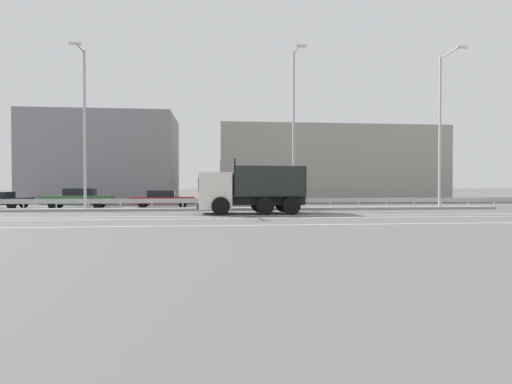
{
  "coord_description": "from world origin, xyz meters",
  "views": [
    {
      "loc": [
        -2.93,
        -25.35,
        1.71
      ],
      "look_at": [
        -0.39,
        -0.04,
        1.26
      ],
      "focal_mm": 28.0,
      "sensor_mm": 36.0,
      "label": 1
    }
  ],
  "objects": [
    {
      "name": "lane_strip_1",
      "position": [
        -0.81,
        -5.03,
        0.0
      ],
      "size": [
        61.02,
        0.16,
        0.01
      ],
      "primitive_type": "cube",
      "color": "silver",
      "rests_on": "ground_plane"
    },
    {
      "name": "parked_car_3",
      "position": [
        -6.93,
        5.31,
        0.67
      ],
      "size": [
        4.77,
        2.03,
        1.3
      ],
      "rotation": [
        0.0,
        0.0,
        -1.51
      ],
      "color": "maroon",
      "rests_on": "ground_plane"
    },
    {
      "name": "street_lamp_1",
      "position": [
        -11.45,
        1.56,
        5.72
      ],
      "size": [
        0.71,
        2.16,
        10.47
      ],
      "color": "#ADADB2",
      "rests_on": "ground_plane"
    },
    {
      "name": "ground_plane",
      "position": [
        0.0,
        0.0,
        0.0
      ],
      "size": [
        320.0,
        320.0,
        0.0
      ],
      "primitive_type": "plane",
      "color": "#605E5B"
    },
    {
      "name": "street_lamp_2",
      "position": [
        2.36,
        1.46,
        5.89
      ],
      "size": [
        0.72,
        1.87,
        10.86
      ],
      "color": "#ADADB2",
      "rests_on": "ground_plane"
    },
    {
      "name": "median_guardrail",
      "position": [
        0.0,
        2.41,
        0.57
      ],
      "size": [
        61.02,
        0.09,
        0.78
      ],
      "color": "#9EA0A5",
      "rests_on": "ground_plane"
    },
    {
      "name": "parked_car_2",
      "position": [
        -13.0,
        5.08,
        0.74
      ],
      "size": [
        4.98,
        2.09,
        1.46
      ],
      "rotation": [
        0.0,
        0.0,
        1.65
      ],
      "color": "#335B33",
      "rests_on": "ground_plane"
    },
    {
      "name": "street_lamp_3",
      "position": [
        12.95,
        1.46,
        5.99
      ],
      "size": [
        0.71,
        2.78,
        10.85
      ],
      "color": "#ADADB2",
      "rests_on": "ground_plane"
    },
    {
      "name": "lane_strip_2",
      "position": [
        -0.81,
        -8.56,
        0.0
      ],
      "size": [
        61.02,
        0.16,
        0.01
      ],
      "primitive_type": "cube",
      "color": "silver",
      "rests_on": "ground_plane"
    },
    {
      "name": "median_road_sign",
      "position": [
        1.32,
        1.54,
        1.36
      ],
      "size": [
        0.81,
        0.16,
        2.53
      ],
      "color": "white",
      "rests_on": "ground_plane"
    },
    {
      "name": "parked_car_4",
      "position": [
        -0.91,
        5.5,
        0.76
      ],
      "size": [
        4.6,
        1.82,
        1.48
      ],
      "rotation": [
        0.0,
        0.0,
        1.58
      ],
      "color": "gray",
      "rests_on": "ground_plane"
    },
    {
      "name": "lane_strip_0",
      "position": [
        -0.81,
        -3.41,
        0.0
      ],
      "size": [
        61.02,
        0.16,
        0.01
      ],
      "primitive_type": "cube",
      "color": "silver",
      "rests_on": "ground_plane"
    },
    {
      "name": "background_building_1",
      "position": [
        9.44,
        18.03,
        3.95
      ],
      "size": [
        23.87,
        8.95,
        7.91
      ],
      "primitive_type": "cube",
      "color": "gray",
      "rests_on": "ground_plane"
    },
    {
      "name": "median_island",
      "position": [
        0.0,
        1.54,
        0.09
      ],
      "size": [
        33.56,
        1.1,
        0.18
      ],
      "primitive_type": "cube",
      "color": "gray",
      "rests_on": "ground_plane"
    },
    {
      "name": "dump_truck",
      "position": [
        -1.63,
        -1.64,
        1.24
      ],
      "size": [
        6.43,
        2.94,
        3.22
      ],
      "rotation": [
        0.0,
        0.0,
        1.61
      ],
      "color": "silver",
      "rests_on": "ground_plane"
    },
    {
      "name": "background_building_0",
      "position": [
        -14.29,
        17.26,
        4.41
      ],
      "size": [
        14.13,
        8.96,
        8.83
      ],
      "primitive_type": "cube",
      "color": "gray",
      "rests_on": "ground_plane"
    }
  ]
}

